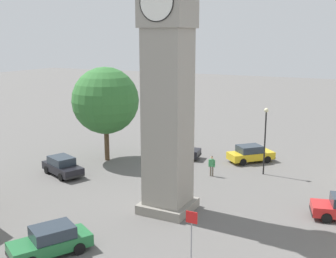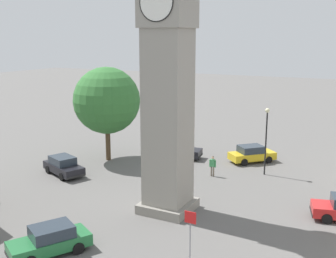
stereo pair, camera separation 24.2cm
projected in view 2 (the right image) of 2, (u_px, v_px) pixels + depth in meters
The scene contains 10 objects.
ground_plane at pixel (168, 210), 27.46m from camera, with size 200.00×200.00×0.00m, color #605E5B.
clock_tower at pixel (168, 20), 24.90m from camera, with size 3.80×3.80×20.62m.
car_blue_kerb at pixel (179, 150), 39.26m from camera, with size 4.34×2.33×1.53m.
car_silver_kerb at pixel (63, 166), 34.40m from camera, with size 4.46×3.09×1.53m.
car_red_corner at pixel (50, 240), 21.74m from camera, with size 3.49×4.43×1.53m.
car_black_far at pixel (252, 154), 37.94m from camera, with size 4.09×4.13×1.53m.
pedestrian at pixel (213, 164), 33.97m from camera, with size 0.56×0.24×1.69m.
tree at pixel (107, 101), 37.65m from camera, with size 6.00×6.00×8.53m.
lamp_post at pixel (266, 131), 33.85m from camera, with size 0.36×0.36×5.53m.
road_sign at pixel (190, 229), 20.47m from camera, with size 0.60×0.07×2.80m.
Camera 2 is at (11.87, -22.80, 11.00)m, focal length 44.98 mm.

